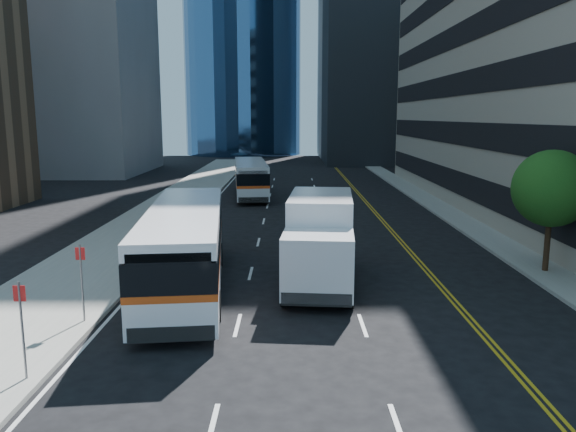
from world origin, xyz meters
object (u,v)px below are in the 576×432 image
at_px(bus_front, 185,245).
at_px(bus_rear, 251,177).
at_px(street_tree, 552,189).
at_px(box_truck, 320,239).

xyz_separation_m(bus_front, bus_rear, (0.74, 25.43, -0.14)).
height_order(street_tree, bus_front, street_tree).
xyz_separation_m(street_tree, bus_front, (-14.83, -2.10, -1.92)).
xyz_separation_m(street_tree, bus_rear, (-14.09, 23.33, -2.06)).
bearing_deg(bus_rear, bus_front, -97.66).
height_order(street_tree, box_truck, street_tree).
distance_m(bus_rear, box_truck, 25.18).
bearing_deg(box_truck, street_tree, 13.24).
relative_size(bus_rear, box_truck, 1.54).
height_order(street_tree, bus_rear, street_tree).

